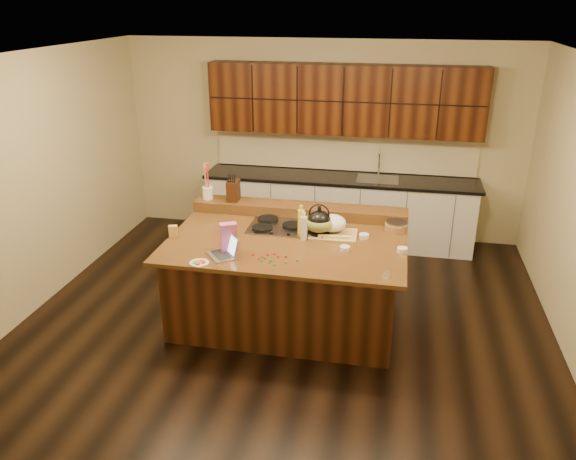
# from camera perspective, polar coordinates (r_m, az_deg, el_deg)

# --- Properties ---
(room) EXTENTS (5.52, 5.02, 2.72)m
(room) POSITION_cam_1_polar(r_m,az_deg,el_deg) (5.53, -0.10, 3.15)
(room) COLOR black
(room) RESTS_ON ground
(island) EXTENTS (2.40, 1.60, 0.92)m
(island) POSITION_cam_1_polar(r_m,az_deg,el_deg) (5.89, -0.10, -5.01)
(island) COLOR black
(island) RESTS_ON ground
(back_ledge) EXTENTS (2.40, 0.30, 0.12)m
(back_ledge) POSITION_cam_1_polar(r_m,az_deg,el_deg) (6.30, 1.16, 2.06)
(back_ledge) COLOR black
(back_ledge) RESTS_ON island
(cooktop) EXTENTS (0.92, 0.52, 0.05)m
(cooktop) POSITION_cam_1_polar(r_m,az_deg,el_deg) (5.95, 0.47, 0.33)
(cooktop) COLOR gray
(cooktop) RESTS_ON island
(back_counter) EXTENTS (3.70, 0.66, 2.40)m
(back_counter) POSITION_cam_1_polar(r_m,az_deg,el_deg) (7.70, 5.41, 5.82)
(back_counter) COLOR silver
(back_counter) RESTS_ON ground
(kettle) EXTENTS (0.30, 0.30, 0.22)m
(kettle) POSITION_cam_1_polar(r_m,az_deg,el_deg) (5.74, 3.17, 0.92)
(kettle) COLOR black
(kettle) RESTS_ON cooktop
(green_bowl) EXTENTS (0.35, 0.35, 0.17)m
(green_bowl) POSITION_cam_1_polar(r_m,az_deg,el_deg) (5.75, 3.17, 0.67)
(green_bowl) COLOR olive
(green_bowl) RESTS_ON cooktop
(laptop) EXTENTS (0.37, 0.38, 0.21)m
(laptop) POSITION_cam_1_polar(r_m,az_deg,el_deg) (5.36, -6.40, -2.00)
(laptop) COLOR #B7B7BC
(laptop) RESTS_ON island
(oil_bottle) EXTENTS (0.08, 0.08, 0.27)m
(oil_bottle) POSITION_cam_1_polar(r_m,az_deg,el_deg) (5.75, 1.34, 0.78)
(oil_bottle) COLOR yellow
(oil_bottle) RESTS_ON island
(vinegar_bottle) EXTENTS (0.08, 0.08, 0.25)m
(vinegar_bottle) POSITION_cam_1_polar(r_m,az_deg,el_deg) (5.63, 1.61, 0.16)
(vinegar_bottle) COLOR silver
(vinegar_bottle) RESTS_ON island
(wooden_tray) EXTENTS (0.50, 0.40, 0.20)m
(wooden_tray) POSITION_cam_1_polar(r_m,az_deg,el_deg) (5.81, 4.56, 0.44)
(wooden_tray) COLOR tan
(wooden_tray) RESTS_ON island
(ramekin_a) EXTENTS (0.12, 0.12, 0.04)m
(ramekin_a) POSITION_cam_1_polar(r_m,az_deg,el_deg) (5.45, 5.79, -1.89)
(ramekin_a) COLOR white
(ramekin_a) RESTS_ON island
(ramekin_b) EXTENTS (0.13, 0.13, 0.04)m
(ramekin_b) POSITION_cam_1_polar(r_m,az_deg,el_deg) (5.50, 11.54, -2.01)
(ramekin_b) COLOR white
(ramekin_b) RESTS_ON island
(ramekin_c) EXTENTS (0.13, 0.13, 0.04)m
(ramekin_c) POSITION_cam_1_polar(r_m,az_deg,el_deg) (5.75, 7.71, -0.62)
(ramekin_c) COLOR white
(ramekin_c) RESTS_ON island
(strainer_bowl) EXTENTS (0.24, 0.24, 0.09)m
(strainer_bowl) POSITION_cam_1_polar(r_m,az_deg,el_deg) (5.97, 10.94, 0.28)
(strainer_bowl) COLOR #996B3F
(strainer_bowl) RESTS_ON island
(kitchen_timer) EXTENTS (0.10, 0.10, 0.07)m
(kitchen_timer) POSITION_cam_1_polar(r_m,az_deg,el_deg) (5.01, 9.98, -4.26)
(kitchen_timer) COLOR silver
(kitchen_timer) RESTS_ON island
(pink_bag) EXTENTS (0.18, 0.15, 0.29)m
(pink_bag) POSITION_cam_1_polar(r_m,az_deg,el_deg) (5.38, -6.07, -0.79)
(pink_bag) COLOR #BA5788
(pink_bag) RESTS_ON island
(candy_plate) EXTENTS (0.18, 0.18, 0.01)m
(candy_plate) POSITION_cam_1_polar(r_m,az_deg,el_deg) (5.24, -9.00, -3.31)
(candy_plate) COLOR white
(candy_plate) RESTS_ON island
(package_box) EXTENTS (0.10, 0.09, 0.12)m
(package_box) POSITION_cam_1_polar(r_m,az_deg,el_deg) (5.83, -11.58, -0.14)
(package_box) COLOR #BB9742
(package_box) RESTS_ON island
(utensil_crock) EXTENTS (0.15, 0.15, 0.14)m
(utensil_crock) POSITION_cam_1_polar(r_m,az_deg,el_deg) (6.52, -8.14, 3.75)
(utensil_crock) COLOR white
(utensil_crock) RESTS_ON back_ledge
(knife_block) EXTENTS (0.12, 0.20, 0.24)m
(knife_block) POSITION_cam_1_polar(r_m,az_deg,el_deg) (6.42, -5.57, 4.01)
(knife_block) COLOR black
(knife_block) RESTS_ON back_ledge
(gumdrop_0) EXTENTS (0.02, 0.02, 0.02)m
(gumdrop_0) POSITION_cam_1_polar(r_m,az_deg,el_deg) (5.35, -1.40, -2.42)
(gumdrop_0) COLOR red
(gumdrop_0) RESTS_ON island
(gumdrop_1) EXTENTS (0.02, 0.02, 0.02)m
(gumdrop_1) POSITION_cam_1_polar(r_m,az_deg,el_deg) (5.22, -1.81, -3.07)
(gumdrop_1) COLOR #198C26
(gumdrop_1) RESTS_ON island
(gumdrop_2) EXTENTS (0.02, 0.02, 0.02)m
(gumdrop_2) POSITION_cam_1_polar(r_m,az_deg,el_deg) (5.29, -0.22, -2.72)
(gumdrop_2) COLOR red
(gumdrop_2) RESTS_ON island
(gumdrop_3) EXTENTS (0.02, 0.02, 0.02)m
(gumdrop_3) POSITION_cam_1_polar(r_m,az_deg,el_deg) (5.18, -0.19, -3.30)
(gumdrop_3) COLOR #198C26
(gumdrop_3) RESTS_ON island
(gumdrop_4) EXTENTS (0.02, 0.02, 0.02)m
(gumdrop_4) POSITION_cam_1_polar(r_m,az_deg,el_deg) (5.34, -3.57, -2.52)
(gumdrop_4) COLOR red
(gumdrop_4) RESTS_ON island
(gumdrop_5) EXTENTS (0.02, 0.02, 0.02)m
(gumdrop_5) POSITION_cam_1_polar(r_m,az_deg,el_deg) (5.21, 0.94, -3.11)
(gumdrop_5) COLOR #198C26
(gumdrop_5) RESTS_ON island
(gumdrop_6) EXTENTS (0.02, 0.02, 0.02)m
(gumdrop_6) POSITION_cam_1_polar(r_m,az_deg,el_deg) (5.26, -2.37, -2.89)
(gumdrop_6) COLOR red
(gumdrop_6) RESTS_ON island
(gumdrop_7) EXTENTS (0.02, 0.02, 0.02)m
(gumdrop_7) POSITION_cam_1_polar(r_m,az_deg,el_deg) (5.18, -1.91, -3.33)
(gumdrop_7) COLOR #198C26
(gumdrop_7) RESTS_ON island
(gumdrop_8) EXTENTS (0.02, 0.02, 0.02)m
(gumdrop_8) POSITION_cam_1_polar(r_m,az_deg,el_deg) (5.29, -0.97, -2.71)
(gumdrop_8) COLOR red
(gumdrop_8) RESTS_ON island
(gumdrop_9) EXTENTS (0.02, 0.02, 0.02)m
(gumdrop_9) POSITION_cam_1_polar(r_m,az_deg,el_deg) (5.21, -2.65, -3.15)
(gumdrop_9) COLOR #198C26
(gumdrop_9) RESTS_ON island
(gumdrop_10) EXTENTS (0.02, 0.02, 0.02)m
(gumdrop_10) POSITION_cam_1_polar(r_m,az_deg,el_deg) (5.31, -2.61, -2.63)
(gumdrop_10) COLOR red
(gumdrop_10) RESTS_ON island
(gumdrop_11) EXTENTS (0.02, 0.02, 0.02)m
(gumdrop_11) POSITION_cam_1_polar(r_m,az_deg,el_deg) (5.29, -2.59, -2.74)
(gumdrop_11) COLOR #198C26
(gumdrop_11) RESTS_ON island
(gumdrop_12) EXTENTS (0.02, 0.02, 0.02)m
(gumdrop_12) POSITION_cam_1_polar(r_m,az_deg,el_deg) (5.34, -2.05, -2.50)
(gumdrop_12) COLOR red
(gumdrop_12) RESTS_ON island
(gumdrop_13) EXTENTS (0.02, 0.02, 0.02)m
(gumdrop_13) POSITION_cam_1_polar(r_m,az_deg,el_deg) (5.14, -1.35, -3.54)
(gumdrop_13) COLOR #198C26
(gumdrop_13) RESTS_ON island
(gumdrop_14) EXTENTS (0.02, 0.02, 0.02)m
(gumdrop_14) POSITION_cam_1_polar(r_m,az_deg,el_deg) (5.26, -2.97, -2.91)
(gumdrop_14) COLOR red
(gumdrop_14) RESTS_ON island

